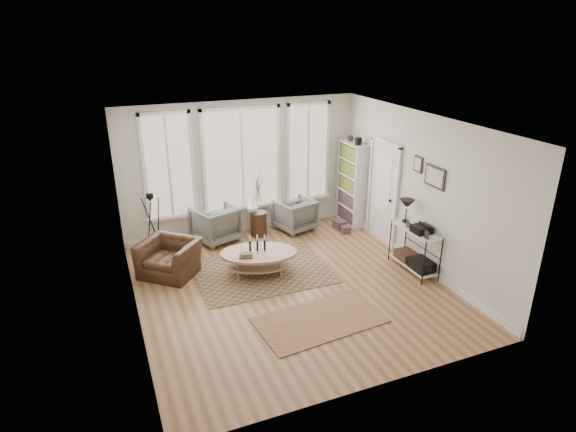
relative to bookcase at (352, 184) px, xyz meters
name	(u,v)px	position (x,y,z in m)	size (l,w,h in m)	color
room	(291,211)	(-2.42, -2.20, 0.47)	(5.50, 5.54, 2.90)	#A77952
bay_window	(242,161)	(-2.44, 0.49, 0.65)	(4.14, 0.12, 2.24)	tan
door	(383,190)	(0.13, -1.08, 0.17)	(0.09, 1.06, 2.22)	white
bookcase	(352,184)	(0.00, 0.00, 0.00)	(0.31, 0.85, 2.06)	white
low_shelf	(414,245)	(-0.06, -2.52, -0.44)	(0.38, 1.08, 1.30)	white
wall_art	(430,173)	(0.14, -2.49, 0.92)	(0.04, 0.88, 0.44)	black
rug_main	(262,271)	(-2.72, -1.51, -0.95)	(2.47, 1.85, 0.01)	brown
rug_runner	(320,320)	(-2.41, -3.37, -0.94)	(1.97, 1.10, 0.01)	brown
coffee_table	(258,257)	(-2.80, -1.56, -0.61)	(1.60, 1.25, 0.65)	#A3815F
armchair_left	(216,224)	(-3.16, 0.19, -0.57)	(0.83, 0.86, 0.78)	slate
armchair_right	(295,215)	(-1.37, 0.11, -0.59)	(0.77, 0.79, 0.72)	slate
side_table	(258,204)	(-2.22, 0.12, -0.23)	(0.36, 0.36, 1.51)	#3D2315
vase	(253,207)	(-2.33, 0.17, -0.30)	(0.22, 0.22, 0.23)	silver
accent_chair	(169,258)	(-4.32, -0.94, -0.63)	(1.00, 0.88, 0.65)	#3D2315
tripod_camera	(153,228)	(-4.47, -0.11, -0.34)	(0.47, 0.47, 1.34)	black
book_stack_near	(340,224)	(-0.39, -0.23, -0.86)	(0.23, 0.30, 0.19)	brown
book_stack_far	(345,229)	(-0.39, -0.48, -0.88)	(0.18, 0.23, 0.15)	brown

